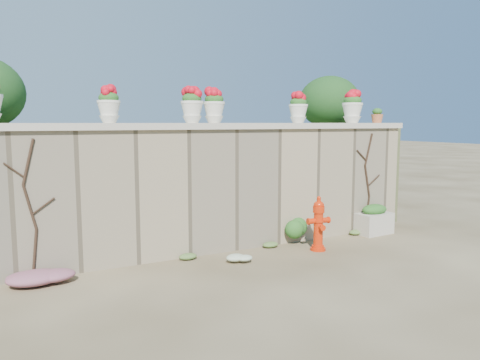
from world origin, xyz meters
TOP-DOWN VIEW (x-y plane):
  - ground at (0.00, 0.00)m, footprint 80.00×80.00m
  - stone_wall at (0.00, 1.80)m, footprint 8.00×0.40m
  - wall_cap at (0.00, 1.80)m, footprint 8.10×0.52m
  - raised_fill at (0.00, 5.00)m, footprint 9.00×6.00m
  - back_shrub_right at (3.40, 3.00)m, footprint 1.30×1.30m
  - vine_left at (-2.67, 1.58)m, footprint 0.60×0.04m
  - vine_right at (3.23, 1.58)m, footprint 0.60×0.04m
  - fire_hydrant at (1.61, 0.98)m, footprint 0.39×0.28m
  - planter_box at (3.26, 1.41)m, footprint 0.71×0.45m
  - green_shrub at (1.57, 1.55)m, footprint 0.63×0.57m
  - magenta_clump at (-2.60, 1.40)m, footprint 0.92×0.61m
  - white_flowers at (0.15, 0.99)m, footprint 0.48×0.38m
  - urn_pot_1 at (-1.56, 1.80)m, footprint 0.33×0.33m
  - urn_pot_2 at (-0.28, 1.80)m, footprint 0.35×0.35m
  - urn_pot_3 at (0.10, 1.80)m, footprint 0.35×0.35m
  - urn_pot_4 at (1.74, 1.80)m, footprint 0.34×0.34m
  - urn_pot_5 at (2.99, 1.80)m, footprint 0.39×0.39m
  - terracotta_pot at (3.62, 1.80)m, footprint 0.23×0.23m

SIDE VIEW (x-z plane):
  - ground at x=0.00m, z-range 0.00..0.00m
  - white_flowers at x=0.15m, z-range 0.00..0.17m
  - magenta_clump at x=-2.60m, z-range 0.00..0.25m
  - planter_box at x=3.26m, z-range -0.02..0.55m
  - green_shrub at x=1.57m, z-range 0.00..0.60m
  - fire_hydrant at x=1.61m, z-range 0.00..0.90m
  - vine_left at x=-2.67m, z-range 0.04..1.94m
  - vine_right at x=3.23m, z-range 0.04..1.94m
  - stone_wall at x=0.00m, z-range 0.00..2.00m
  - raised_fill at x=0.00m, z-range 0.00..2.00m
  - wall_cap at x=0.00m, z-range 2.00..2.10m
  - terracotta_pot at x=3.62m, z-range 2.09..2.37m
  - urn_pot_1 at x=-1.56m, z-range 2.10..2.62m
  - urn_pot_4 at x=1.74m, z-range 2.10..2.62m
  - urn_pot_3 at x=0.10m, z-range 2.10..2.64m
  - urn_pot_2 at x=-0.28m, z-range 2.10..2.65m
  - urn_pot_5 at x=2.99m, z-range 2.10..2.70m
  - back_shrub_right at x=3.40m, z-range 2.00..3.10m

